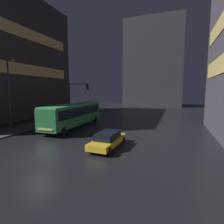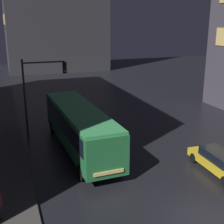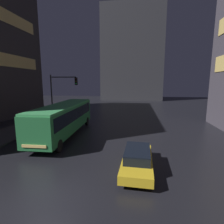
# 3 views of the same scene
# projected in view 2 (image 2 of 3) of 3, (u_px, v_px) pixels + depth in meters

# --- Properties ---
(ground_plane) EXTENTS (120.00, 120.00, 0.00)m
(ground_plane) POSITION_uv_depth(u_px,v_px,m) (195.00, 220.00, 14.91)
(ground_plane) COLOR black
(bus_near) EXTENTS (3.01, 11.66, 3.17)m
(bus_near) POSITION_uv_depth(u_px,v_px,m) (80.00, 125.00, 22.35)
(bus_near) COLOR #236B38
(bus_near) RESTS_ON ground
(car_taxi) EXTENTS (1.97, 4.81, 1.36)m
(car_taxi) POSITION_uv_depth(u_px,v_px,m) (220.00, 161.00, 19.42)
(car_taxi) COLOR gold
(car_taxi) RESTS_ON ground
(traffic_light_main) EXTENTS (3.50, 0.35, 6.29)m
(traffic_light_main) POSITION_uv_depth(u_px,v_px,m) (39.00, 84.00, 24.74)
(traffic_light_main) COLOR #2D2D2D
(traffic_light_main) RESTS_ON ground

